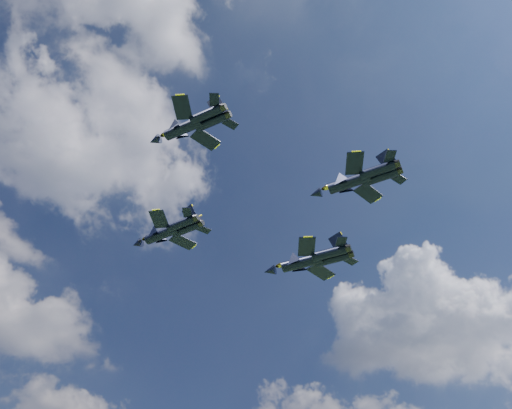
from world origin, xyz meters
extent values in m
cylinder|color=black|center=(-9.82, 11.71, 60.26)|extent=(6.12, 8.40, 1.76)
cone|color=black|center=(-12.81, 16.52, 60.26)|extent=(2.75, 3.03, 1.66)
ellipsoid|color=brown|center=(-11.52, 14.45, 60.79)|extent=(2.28, 2.88, 0.80)
cube|color=black|center=(-11.79, 8.19, 60.26)|extent=(4.71, 5.13, 0.18)
cube|color=black|center=(-5.80, 11.89, 60.26)|extent=(4.86, 3.26, 0.18)
cube|color=black|center=(-8.23, 4.30, 60.26)|extent=(2.45, 2.76, 0.14)
cube|color=black|center=(-3.91, 6.98, 60.26)|extent=(2.44, 1.62, 0.14)
cube|color=black|center=(-7.40, 5.74, 61.63)|extent=(2.11, 2.16, 2.94)
cube|color=black|center=(-5.57, 6.87, 61.63)|extent=(1.67, 2.79, 2.94)
cylinder|color=black|center=(-16.02, -12.75, 59.06)|extent=(5.59, 7.22, 1.54)
cone|color=black|center=(-18.80, -8.66, 59.06)|extent=(2.45, 2.65, 1.45)
ellipsoid|color=brown|center=(-17.60, -10.42, 59.53)|extent=(2.07, 2.49, 0.70)
cube|color=black|center=(-17.60, -15.89, 59.06)|extent=(4.03, 4.50, 0.15)
cube|color=black|center=(-12.52, -12.43, 59.06)|extent=(4.31, 3.00, 0.15)
cube|color=black|center=(-14.35, -19.16, 59.06)|extent=(2.09, 2.41, 0.12)
cube|color=black|center=(-10.67, -16.66, 59.06)|extent=(2.18, 1.50, 0.12)
cube|color=black|center=(-13.67, -17.87, 60.25)|extent=(1.92, 1.81, 2.57)
cube|color=black|center=(-12.12, -16.81, 60.25)|extent=(1.47, 2.40, 2.57)
cylinder|color=black|center=(15.82, 5.72, 59.47)|extent=(7.92, 9.47, 2.07)
cone|color=black|center=(11.77, 11.02, 59.47)|extent=(3.36, 3.56, 1.95)
ellipsoid|color=brown|center=(13.52, 8.73, 60.11)|extent=(2.89, 3.29, 0.94)
cube|color=black|center=(13.93, 1.39, 59.47)|extent=(5.26, 6.07, 0.21)
cube|color=black|center=(20.50, 6.41, 59.47)|extent=(5.89, 4.28, 0.21)
cube|color=black|center=(18.53, -2.75, 59.47)|extent=(2.71, 3.22, 0.16)
cube|color=black|center=(23.28, 0.87, 59.47)|extent=(3.00, 2.15, 0.16)
cube|color=black|center=(19.35, -0.98, 61.08)|extent=(2.70, 2.31, 3.46)
cube|color=black|center=(21.35, 0.56, 61.08)|extent=(2.00, 3.16, 3.46)
cylinder|color=black|center=(9.75, -16.53, 57.69)|extent=(6.29, 8.00, 1.71)
cone|color=black|center=(6.60, -12.00, 57.69)|extent=(2.74, 2.95, 1.62)
ellipsoid|color=brown|center=(7.96, -13.95, 58.21)|extent=(2.32, 2.76, 0.78)
cube|color=black|center=(8.03, -20.04, 57.69)|extent=(4.46, 5.01, 0.17)
cube|color=black|center=(13.65, -16.13, 57.69)|extent=(4.81, 3.38, 0.17)
cube|color=black|center=(11.69, -23.63, 57.69)|extent=(2.31, 2.68, 0.13)
cube|color=black|center=(15.75, -20.81, 57.69)|extent=(2.43, 1.69, 0.13)
cube|color=black|center=(12.43, -22.19, 59.02)|extent=(2.15, 2.00, 2.86)
cube|color=black|center=(14.14, -21.00, 59.02)|extent=(1.64, 2.66, 2.86)
camera|label=1|loc=(-28.18, -55.40, 3.01)|focal=35.00mm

